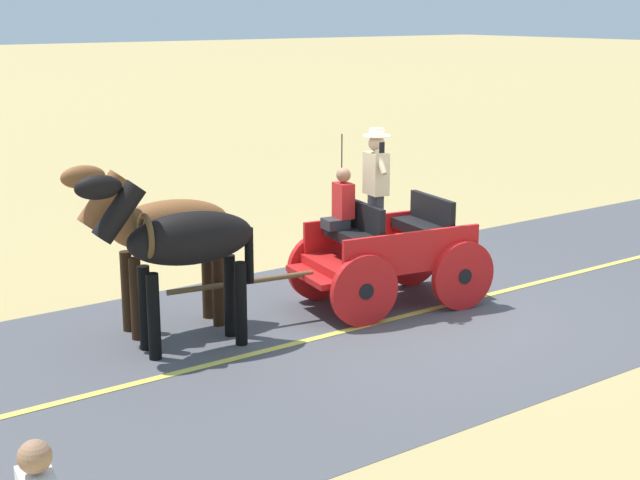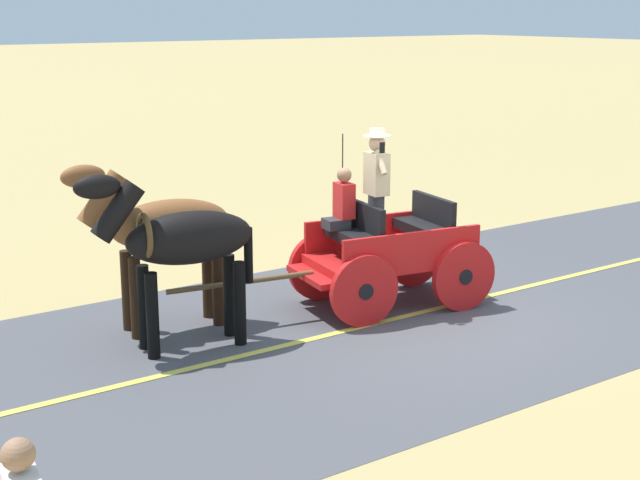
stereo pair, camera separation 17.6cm
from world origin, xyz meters
The scene contains 6 objects.
ground_plane centered at (0.00, 0.00, 0.00)m, with size 200.00×200.00×0.00m, color tan.
road_surface centered at (0.00, 0.00, 0.00)m, with size 5.94×160.00×0.01m, color #4C4C51.
road_centre_stripe centered at (0.00, 0.00, 0.01)m, with size 0.12×160.00×0.00m, color #DBCC4C.
horse_drawn_carriage centered at (0.55, 0.19, 0.82)m, with size 1.79×4.51×2.50m.
horse_near_side centered at (0.66, 3.25, 1.32)m, with size 0.81×2.15×2.21m.
horse_off_side centered at (1.43, 3.12, 1.32)m, with size 0.76×2.15×2.21m.
Camera 1 is at (-8.90, 8.20, 4.01)m, focal length 52.20 mm.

